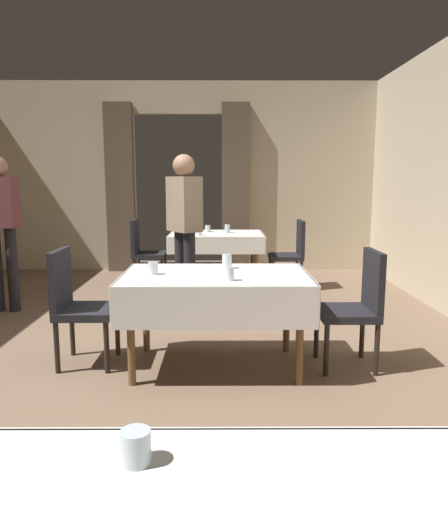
{
  "coord_description": "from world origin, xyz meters",
  "views": [
    {
      "loc": [
        0.69,
        -3.61,
        1.46
      ],
      "look_at": [
        0.72,
        0.39,
        0.83
      ],
      "focal_mm": 33.45,
      "sensor_mm": 36.0,
      "label": 1
    }
  ],
  "objects_px": {
    "glass_mid_b": "(230,274)",
    "glass_far_c": "(199,231)",
    "chair_far_right": "(292,251)",
    "glass_far_d": "(208,229)",
    "dining_table_far": "(217,240)",
    "person_diner_standing_aside": "(1,221)",
    "chair_far_left": "(144,249)",
    "glass_mid_a": "(153,268)",
    "glass_mid_c": "(227,261)",
    "chair_mid_left": "(76,301)",
    "plate_far_b": "(184,232)",
    "glass_far_a": "(227,229)",
    "dining_table_mid": "(216,286)",
    "glass_near_a": "(136,447)",
    "chair_mid_right": "(357,303)",
    "person_waiter_by_doorway": "(184,224)"
  },
  "relations": [
    {
      "from": "glass_mid_b",
      "to": "glass_far_c",
      "type": "bearing_deg",
      "value": 97.14
    },
    {
      "from": "chair_far_right",
      "to": "glass_far_d",
      "type": "height_order",
      "value": "chair_far_right"
    },
    {
      "from": "glass_far_d",
      "to": "dining_table_far",
      "type": "bearing_deg",
      "value": -52.18
    },
    {
      "from": "glass_far_c",
      "to": "person_diner_standing_aside",
      "type": "distance_m",
      "value": 2.34
    },
    {
      "from": "chair_far_left",
      "to": "glass_mid_a",
      "type": "distance_m",
      "value": 3.05
    },
    {
      "from": "glass_mid_c",
      "to": "chair_far_left",
      "type": "bearing_deg",
      "value": 112.43
    },
    {
      "from": "chair_mid_left",
      "to": "glass_mid_c",
      "type": "height_order",
      "value": "chair_mid_left"
    },
    {
      "from": "chair_far_right",
      "to": "plate_far_b",
      "type": "relative_size",
      "value": 4.78
    },
    {
      "from": "glass_mid_a",
      "to": "glass_far_a",
      "type": "height_order",
      "value": "glass_far_a"
    },
    {
      "from": "chair_mid_left",
      "to": "glass_far_d",
      "type": "bearing_deg",
      "value": 72.1
    },
    {
      "from": "glass_far_d",
      "to": "chair_far_left",
      "type": "bearing_deg",
      "value": -175.39
    },
    {
      "from": "dining_table_mid",
      "to": "chair_mid_left",
      "type": "xyz_separation_m",
      "value": [
        -1.11,
        0.07,
        -0.14
      ]
    },
    {
      "from": "chair_far_right",
      "to": "glass_mid_c",
      "type": "xyz_separation_m",
      "value": [
        -0.91,
        -2.55,
        0.29
      ]
    },
    {
      "from": "plate_far_b",
      "to": "glass_mid_c",
      "type": "bearing_deg",
      "value": -78.2
    },
    {
      "from": "dining_table_mid",
      "to": "glass_near_a",
      "type": "bearing_deg",
      "value": -94.01
    },
    {
      "from": "dining_table_far",
      "to": "chair_mid_right",
      "type": "relative_size",
      "value": 1.36
    },
    {
      "from": "chair_far_right",
      "to": "plate_far_b",
      "type": "bearing_deg",
      "value": 174.87
    },
    {
      "from": "glass_far_d",
      "to": "person_waiter_by_doorway",
      "type": "xyz_separation_m",
      "value": [
        -0.18,
        -1.8,
        0.23
      ]
    },
    {
      "from": "chair_far_right",
      "to": "glass_mid_a",
      "type": "xyz_separation_m",
      "value": [
        -1.47,
        -2.8,
        0.28
      ]
    },
    {
      "from": "chair_mid_right",
      "to": "glass_far_c",
      "type": "bearing_deg",
      "value": 117.66
    },
    {
      "from": "dining_table_mid",
      "to": "chair_mid_right",
      "type": "relative_size",
      "value": 1.55
    },
    {
      "from": "glass_mid_a",
      "to": "glass_mid_b",
      "type": "relative_size",
      "value": 0.95
    },
    {
      "from": "chair_mid_left",
      "to": "glass_mid_b",
      "type": "xyz_separation_m",
      "value": [
        1.21,
        -0.32,
        0.29
      ]
    },
    {
      "from": "dining_table_far",
      "to": "glass_mid_b",
      "type": "xyz_separation_m",
      "value": [
        0.13,
        -3.12,
        0.14
      ]
    },
    {
      "from": "dining_table_mid",
      "to": "person_waiter_by_doorway",
      "type": "distance_m",
      "value": 1.32
    },
    {
      "from": "chair_far_right",
      "to": "glass_far_c",
      "type": "bearing_deg",
      "value": -171.65
    },
    {
      "from": "dining_table_far",
      "to": "plate_far_b",
      "type": "xyz_separation_m",
      "value": [
        -0.45,
        0.05,
        0.1
      ]
    },
    {
      "from": "glass_mid_c",
      "to": "glass_near_a",
      "type": "bearing_deg",
      "value": -95.52
    },
    {
      "from": "glass_mid_b",
      "to": "glass_mid_c",
      "type": "bearing_deg",
      "value": 91.95
    },
    {
      "from": "chair_mid_right",
      "to": "glass_far_c",
      "type": "relative_size",
      "value": 7.93
    },
    {
      "from": "chair_far_left",
      "to": "glass_far_a",
      "type": "relative_size",
      "value": 7.86
    },
    {
      "from": "chair_mid_right",
      "to": "plate_far_b",
      "type": "distance_m",
      "value": 3.31
    },
    {
      "from": "person_diner_standing_aside",
      "to": "chair_far_left",
      "type": "bearing_deg",
      "value": 44.34
    },
    {
      "from": "glass_near_a",
      "to": "glass_mid_c",
      "type": "height_order",
      "value": "glass_mid_c"
    },
    {
      "from": "chair_far_right",
      "to": "plate_far_b",
      "type": "xyz_separation_m",
      "value": [
        -1.47,
        0.13,
        0.24
      ]
    },
    {
      "from": "chair_mid_left",
      "to": "person_diner_standing_aside",
      "type": "distance_m",
      "value": 2.09
    },
    {
      "from": "chair_mid_left",
      "to": "glass_far_d",
      "type": "distance_m",
      "value": 3.12
    },
    {
      "from": "glass_far_d",
      "to": "glass_mid_a",
      "type": "bearing_deg",
      "value": -96.16
    },
    {
      "from": "glass_mid_c",
      "to": "glass_far_a",
      "type": "relative_size",
      "value": 0.99
    },
    {
      "from": "glass_near_a",
      "to": "glass_far_a",
      "type": "distance_m",
      "value": 5.38
    },
    {
      "from": "chair_far_left",
      "to": "person_diner_standing_aside",
      "type": "bearing_deg",
      "value": -135.66
    },
    {
      "from": "glass_far_c",
      "to": "glass_far_a",
      "type": "bearing_deg",
      "value": 37.86
    },
    {
      "from": "glass_far_d",
      "to": "person_waiter_by_doorway",
      "type": "bearing_deg",
      "value": -95.8
    },
    {
      "from": "dining_table_far",
      "to": "plate_far_b",
      "type": "height_order",
      "value": "plate_far_b"
    },
    {
      "from": "chair_mid_right",
      "to": "plate_far_b",
      "type": "xyz_separation_m",
      "value": [
        -1.58,
        2.9,
        0.24
      ]
    },
    {
      "from": "glass_near_a",
      "to": "plate_far_b",
      "type": "height_order",
      "value": "glass_near_a"
    },
    {
      "from": "chair_far_left",
      "to": "glass_mid_c",
      "type": "distance_m",
      "value": 2.96
    },
    {
      "from": "glass_mid_c",
      "to": "plate_far_b",
      "type": "xyz_separation_m",
      "value": [
        -0.56,
        2.68,
        -0.05
      ]
    },
    {
      "from": "chair_mid_left",
      "to": "glass_far_a",
      "type": "xyz_separation_m",
      "value": [
        1.23,
        2.82,
        0.29
      ]
    },
    {
      "from": "chair_far_right",
      "to": "glass_far_c",
      "type": "height_order",
      "value": "chair_far_right"
    }
  ]
}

